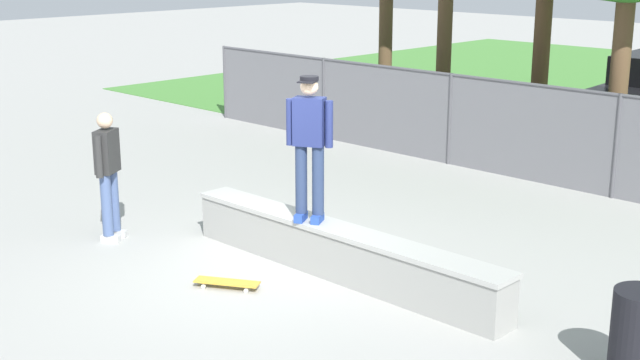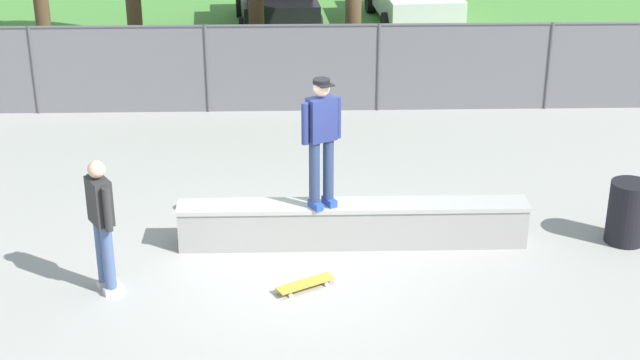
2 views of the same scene
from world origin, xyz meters
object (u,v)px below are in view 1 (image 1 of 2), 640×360
at_px(concrete_ledge, 339,252).
at_px(skateboard, 227,282).
at_px(trash_bin, 640,337).
at_px(bystander, 108,170).
at_px(skateboarder, 309,141).

relative_size(concrete_ledge, skateboard, 6.23).
relative_size(concrete_ledge, trash_bin, 5.39).
relative_size(skateboard, bystander, 0.44).
bearing_deg(trash_bin, skateboarder, -179.33).
bearing_deg(skateboard, skateboarder, 78.25).
height_order(skateboard, trash_bin, trash_bin).
height_order(concrete_ledge, trash_bin, trash_bin).
relative_size(skateboarder, skateboard, 2.32).
relative_size(skateboard, trash_bin, 0.87).
xyz_separation_m(concrete_ledge, skateboarder, (-0.45, -0.06, 1.35)).
relative_size(skateboarder, bystander, 1.01).
bearing_deg(skateboarder, bystander, -157.76).
bearing_deg(skateboard, concrete_ledge, 60.81).
bearing_deg(skateboarder, skateboard, -101.75).
bearing_deg(bystander, concrete_ledge, 20.40).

